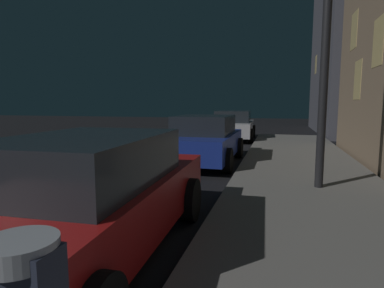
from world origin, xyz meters
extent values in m
cylinder|color=#999EA5|center=(4.34, 1.00, 1.43)|extent=(0.19, 0.19, 0.06)
cube|color=black|center=(4.29, 1.00, 1.33)|extent=(0.01, 0.08, 0.11)
cube|color=maroon|center=(2.85, 3.52, 0.57)|extent=(1.93, 4.61, 0.64)
cube|color=#1E2328|center=(2.85, 3.55, 1.15)|extent=(1.64, 2.38, 0.56)
cylinder|color=black|center=(1.91, 4.90, 0.33)|extent=(0.24, 0.67, 0.66)
cylinder|color=black|center=(3.70, 4.96, 0.33)|extent=(0.24, 0.67, 0.66)
cube|color=navy|center=(2.85, 9.70, 0.57)|extent=(1.76, 4.01, 0.64)
cube|color=#1E2328|center=(2.85, 9.73, 1.15)|extent=(1.55, 2.14, 0.56)
cylinder|color=black|center=(1.96, 10.95, 0.33)|extent=(0.22, 0.66, 0.66)
cylinder|color=black|center=(3.74, 10.95, 0.33)|extent=(0.22, 0.66, 0.66)
cylinder|color=black|center=(1.96, 8.46, 0.33)|extent=(0.22, 0.66, 0.66)
cylinder|color=black|center=(3.74, 8.46, 0.33)|extent=(0.22, 0.66, 0.66)
cube|color=#B7B7BF|center=(2.85, 16.26, 0.57)|extent=(1.95, 4.15, 0.64)
cube|color=#1E2328|center=(2.86, 16.08, 1.15)|extent=(1.66, 2.17, 0.56)
cylinder|color=black|center=(1.89, 17.49, 0.33)|extent=(0.24, 0.67, 0.66)
cylinder|color=black|center=(3.72, 17.55, 0.33)|extent=(0.24, 0.67, 0.66)
cylinder|color=black|center=(1.98, 14.96, 0.33)|extent=(0.24, 0.67, 0.66)
cylinder|color=black|center=(3.81, 15.02, 0.33)|extent=(0.24, 0.67, 0.66)
cylinder|color=black|center=(5.78, 7.00, 3.03)|extent=(0.16, 0.16, 5.76)
cube|color=#F2D17F|center=(7.32, 9.47, 3.31)|extent=(0.06, 0.90, 1.20)
cube|color=#F2D17F|center=(7.32, 12.33, 4.17)|extent=(0.06, 0.90, 1.20)
cube|color=#F2D17F|center=(7.32, 11.40, 2.51)|extent=(0.06, 0.90, 1.20)
cube|color=#F2D17F|center=(7.32, 23.61, 4.34)|extent=(0.06, 0.90, 1.20)
cube|color=#F2D17F|center=(7.32, 18.45, 3.18)|extent=(0.06, 0.90, 1.20)
camera|label=1|loc=(4.95, 0.37, 1.79)|focal=30.05mm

